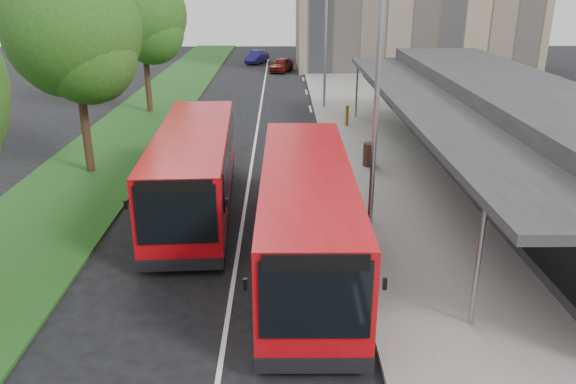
# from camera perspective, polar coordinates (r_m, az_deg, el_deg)

# --- Properties ---
(ground) EXTENTS (120.00, 120.00, 0.00)m
(ground) POSITION_cam_1_polar(r_m,az_deg,el_deg) (16.56, -5.39, -7.91)
(ground) COLOR black
(ground) RESTS_ON ground
(pavement) EXTENTS (5.00, 80.00, 0.15)m
(pavement) POSITION_cam_1_polar(r_m,az_deg,el_deg) (35.67, 6.82, 7.84)
(pavement) COLOR gray
(pavement) RESTS_ON ground
(grass_verge) EXTENTS (5.00, 80.00, 0.10)m
(grass_verge) POSITION_cam_1_polar(r_m,az_deg,el_deg) (36.35, -14.14, 7.56)
(grass_verge) COLOR #1C4B18
(grass_verge) RESTS_ON ground
(lane_centre_line) EXTENTS (0.12, 70.00, 0.01)m
(lane_centre_line) POSITION_cam_1_polar(r_m,az_deg,el_deg) (30.56, -3.27, 5.66)
(lane_centre_line) COLOR silver
(lane_centre_line) RESTS_ON ground
(kerb_dashes) EXTENTS (0.12, 56.00, 0.01)m
(kerb_dashes) POSITION_cam_1_polar(r_m,az_deg,el_deg) (34.47, 2.54, 7.40)
(kerb_dashes) COLOR silver
(kerb_dashes) RESTS_ON ground
(station_building) EXTENTS (7.70, 26.00, 4.00)m
(station_building) POSITION_cam_1_polar(r_m,az_deg,el_deg) (25.11, 21.63, 5.71)
(station_building) COLOR #29292C
(station_building) RESTS_ON ground
(tree_mid) EXTENTS (5.47, 5.47, 8.79)m
(tree_mid) POSITION_cam_1_polar(r_m,az_deg,el_deg) (25.09, -20.90, 14.29)
(tree_mid) COLOR #372316
(tree_mid) RESTS_ON ground
(tree_far) EXTENTS (5.39, 5.39, 8.66)m
(tree_far) POSITION_cam_1_polar(r_m,az_deg,el_deg) (36.59, -14.56, 16.42)
(tree_far) COLOR #372316
(tree_far) RESTS_ON ground
(lamp_post_near) EXTENTS (1.44, 0.28, 8.00)m
(lamp_post_near) POSITION_cam_1_polar(r_m,az_deg,el_deg) (17.02, 8.73, 9.67)
(lamp_post_near) COLOR gray
(lamp_post_near) RESTS_ON pavement
(lamp_post_far) EXTENTS (1.44, 0.28, 8.00)m
(lamp_post_far) POSITION_cam_1_polar(r_m,az_deg,el_deg) (36.74, 3.71, 15.65)
(lamp_post_far) COLOR gray
(lamp_post_far) RESTS_ON pavement
(bus_main) EXTENTS (2.88, 10.65, 3.00)m
(bus_main) POSITION_cam_1_polar(r_m,az_deg,el_deg) (16.22, 1.87, -2.42)
(bus_main) COLOR #BB0912
(bus_main) RESTS_ON ground
(bus_second) EXTENTS (3.17, 10.55, 2.95)m
(bus_second) POSITION_cam_1_polar(r_m,az_deg,el_deg) (20.55, -9.46, 2.28)
(bus_second) COLOR #BB0912
(bus_second) RESTS_ON ground
(litter_bin) EXTENTS (0.65, 0.65, 1.03)m
(litter_bin) POSITION_cam_1_polar(r_m,az_deg,el_deg) (25.26, 8.27, 3.81)
(litter_bin) COLOR #3B2218
(litter_bin) RESTS_ON pavement
(bollard) EXTENTS (0.24, 0.24, 1.13)m
(bollard) POSITION_cam_1_polar(r_m,az_deg,el_deg) (32.42, 6.01, 7.74)
(bollard) COLOR #EDAE0C
(bollard) RESTS_ON pavement
(car_near) EXTENTS (2.56, 4.01, 1.27)m
(car_near) POSITION_cam_1_polar(r_m,az_deg,el_deg) (53.21, -0.66, 12.80)
(car_near) COLOR #62150E
(car_near) RESTS_ON ground
(car_far) EXTENTS (2.44, 4.06, 1.26)m
(car_far) POSITION_cam_1_polar(r_m,az_deg,el_deg) (59.04, -3.17, 13.55)
(car_far) COLOR navy
(car_far) RESTS_ON ground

